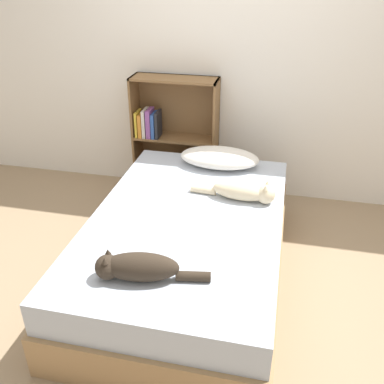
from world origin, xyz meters
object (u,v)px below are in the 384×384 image
object	(u,v)px
bookshelf	(173,134)
cat_dark	(136,267)
cat_light	(245,191)
pillow	(219,158)
bed	(187,247)

from	to	relation	value
bookshelf	cat_dark	bearing A→B (deg)	-80.86
cat_dark	cat_light	bearing A→B (deg)	-125.24
pillow	bookshelf	world-z (taller)	bookshelf
pillow	cat_light	distance (m)	0.58
bookshelf	cat_light	bearing A→B (deg)	-50.76
cat_dark	bookshelf	bearing A→B (deg)	-90.58
cat_light	cat_dark	bearing A→B (deg)	-110.38
cat_light	bookshelf	size ratio (longest dim) A/B	0.55
bed	pillow	world-z (taller)	pillow
cat_light	cat_dark	distance (m)	1.08
bed	bookshelf	bearing A→B (deg)	108.88
pillow	cat_light	world-z (taller)	cat_light
cat_dark	bookshelf	distance (m)	1.95
bed	cat_light	distance (m)	0.56
bed	bookshelf	xyz separation A→B (m)	(-0.43, 1.25, 0.32)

